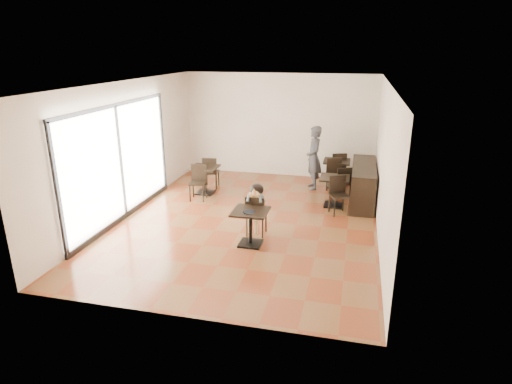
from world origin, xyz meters
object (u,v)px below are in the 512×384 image
(chair_back_a, at_px, (337,168))
(chair_mid_a, at_px, (341,183))
(chair_mid_b, at_px, (339,196))
(adult_patron, at_px, (314,158))
(cafe_table_left, at_px, (205,180))
(cafe_table_mid, at_px, (334,192))
(child, at_px, (257,210))
(chair_left_a, at_px, (211,172))
(child_table, at_px, (250,228))
(chair_back_b, at_px, (335,176))
(cafe_table_back, at_px, (336,174))
(chair_left_b, at_px, (198,183))
(child_chair, at_px, (257,215))

(chair_back_a, bearing_deg, chair_mid_a, 78.91)
(chair_mid_b, height_order, chair_back_a, chair_back_a)
(chair_mid_b, xyz_separation_m, chair_back_a, (-0.20, 2.59, 0.01))
(chair_mid_b, bearing_deg, adult_patron, 90.30)
(cafe_table_left, bearing_deg, cafe_table_mid, -2.98)
(child, distance_m, adult_patron, 3.67)
(chair_mid_b, height_order, chair_left_a, chair_mid_b)
(chair_left_a, bearing_deg, cafe_table_left, 83.12)
(child_table, distance_m, cafe_table_left, 3.58)
(cafe_table_mid, bearing_deg, child, -125.15)
(chair_back_b, bearing_deg, child, -133.20)
(chair_mid_a, height_order, chair_left_a, chair_mid_a)
(cafe_table_left, bearing_deg, child_table, -54.96)
(child_table, distance_m, cafe_table_back, 4.65)
(chair_back_a, bearing_deg, chair_left_b, 15.34)
(chair_left_b, distance_m, chair_back_b, 3.85)
(child_chair, xyz_separation_m, chair_left_b, (-2.06, 1.83, 0.01))
(cafe_table_back, height_order, chair_back_b, chair_back_b)
(child_chair, bearing_deg, chair_back_b, -114.57)
(child_chair, distance_m, child, 0.12)
(child, distance_m, chair_back_a, 4.50)
(child_chair, bearing_deg, cafe_table_back, -111.40)
(child_chair, bearing_deg, chair_left_a, -54.96)
(chair_left_a, height_order, chair_back_b, chair_back_b)
(child, height_order, adult_patron, adult_patron)
(cafe_table_mid, bearing_deg, adult_patron, 116.99)
(child_table, relative_size, child, 0.66)
(cafe_table_mid, xyz_separation_m, chair_left_b, (-3.60, -0.36, 0.08))
(child, bearing_deg, cafe_table_mid, 54.85)
(child_chair, xyz_separation_m, chair_back_b, (1.51, 3.30, 0.02))
(chair_back_a, bearing_deg, chair_back_b, 71.37)
(cafe_table_back, xyz_separation_m, chair_back_a, (0.00, 0.39, 0.08))
(child, relative_size, cafe_table_left, 1.49)
(adult_patron, height_order, cafe_table_back, adult_patron)
(child, relative_size, chair_mid_a, 1.23)
(child_table, xyz_separation_m, adult_patron, (0.86, 4.10, 0.54))
(chair_mid_a, bearing_deg, child_chair, 34.46)
(adult_patron, relative_size, chair_left_b, 1.96)
(cafe_table_back, distance_m, chair_back_a, 0.40)
(cafe_table_left, height_order, chair_left_a, chair_left_a)
(child_chair, distance_m, adult_patron, 3.68)
(cafe_table_mid, bearing_deg, chair_mid_b, -73.94)
(cafe_table_mid, distance_m, chair_mid_a, 0.58)
(chair_mid_b, relative_size, chair_back_b, 0.97)
(cafe_table_mid, relative_size, chair_left_b, 0.83)
(chair_mid_a, height_order, chair_back_a, chair_back_a)
(adult_patron, distance_m, cafe_table_mid, 1.61)
(chair_back_a, bearing_deg, cafe_table_left, 8.82)
(adult_patron, bearing_deg, cafe_table_left, -86.86)
(chair_mid_a, bearing_deg, child, 34.46)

